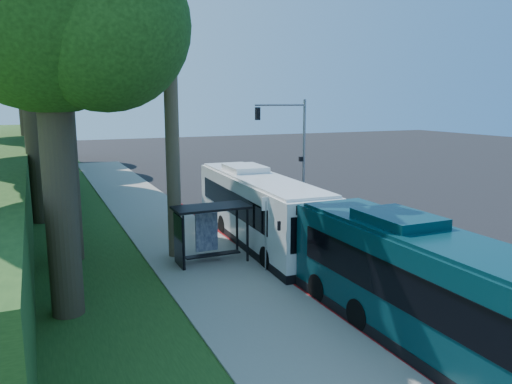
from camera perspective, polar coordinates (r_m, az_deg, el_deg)
name	(u,v)px	position (r m, az deg, el deg)	size (l,w,h in m)	color
ground	(317,231)	(27.24, 6.94, -4.39)	(140.00, 140.00, 0.00)	black
sidewalk	(186,245)	(24.40, -8.02, -6.04)	(4.50, 70.00, 0.12)	gray
red_curb	(264,263)	(21.57, 0.93, -8.15)	(0.25, 30.00, 0.13)	maroon
grass_verge	(54,234)	(28.39, -22.06, -4.42)	(8.00, 70.00, 0.06)	#234719
bus_shelter	(205,223)	(21.31, -5.88, -3.56)	(3.20, 1.51, 2.55)	black
stop_sign_pole	(266,224)	(19.97, 1.12, -3.64)	(0.35, 0.06, 3.17)	gray
traffic_signal_pole	(292,135)	(36.99, 4.15, 6.53)	(4.10, 0.30, 7.00)	gray
tree_2	(53,48)	(38.71, -22.15, 14.95)	(8.82, 8.40, 15.12)	#382B1E
tree_3	(22,37)	(46.77, -25.19, 15.69)	(10.08, 9.60, 17.28)	#382B1E
tree_4	(53,71)	(54.62, -22.23, 12.63)	(8.40, 8.00, 14.14)	#382B1E
tree_5	(59,82)	(62.62, -21.55, 11.61)	(7.35, 7.00, 12.86)	#382B1E
tree_6	(50,5)	(16.75, -22.50, 19.18)	(7.56, 7.20, 13.74)	#382B1E
white_bus	(258,207)	(24.48, 0.26, -1.77)	(3.21, 12.23, 3.61)	white
teal_bus	(440,293)	(14.77, 20.33, -10.80)	(2.68, 12.10, 3.60)	#092F35
pickup	(273,198)	(32.37, 1.98, -0.69)	(2.28, 4.94, 1.37)	silver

